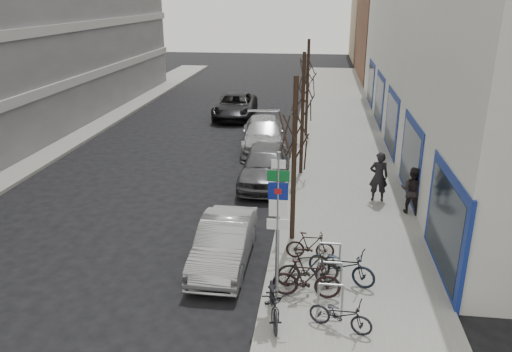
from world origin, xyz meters
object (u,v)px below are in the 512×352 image
(tree_far, at_px, (308,65))
(bike_mid_curb, at_px, (342,262))
(bike_near_left, at_px, (274,298))
(meter_mid, at_px, (289,167))
(bike_far_curb, at_px, (341,312))
(bike_rack, at_px, (330,272))
(meter_back, at_px, (296,133))
(tree_near, at_px, (295,121))
(parked_car_back, at_px, (263,134))
(parked_car_mid, at_px, (265,165))
(bike_near_right, at_px, (306,279))
(meter_front, at_px, (277,222))
(highway_sign_pole, at_px, (278,218))
(bike_far_inner, at_px, (310,245))
(lane_car, at_px, (235,106))
(bike_mid_inner, at_px, (308,268))
(pedestrian_far, at_px, (412,190))
(parked_car_front, at_px, (224,243))
(tree_mid, at_px, (303,85))
(pedestrian_near, at_px, (379,177))

(tree_far, xyz_separation_m, bike_mid_curb, (1.52, -15.50, -3.35))
(bike_near_left, height_order, bike_mid_curb, bike_mid_curb)
(meter_mid, xyz_separation_m, bike_far_curb, (1.89, -9.66, -0.29))
(bike_rack, distance_m, meter_back, 13.50)
(tree_near, height_order, parked_car_back, tree_near)
(meter_back, height_order, parked_car_mid, parked_car_mid)
(bike_near_right, bearing_deg, meter_front, 20.16)
(highway_sign_pole, height_order, bike_far_inner, highway_sign_pole)
(bike_near_right, bearing_deg, bike_near_left, 144.40)
(bike_mid_curb, height_order, bike_far_inner, bike_mid_curb)
(bike_rack, relative_size, tree_near, 0.41)
(bike_far_curb, height_order, lane_car, lane_car)
(tree_far, relative_size, lane_car, 0.99)
(tree_far, distance_m, parked_car_back, 4.63)
(highway_sign_pole, xyz_separation_m, bike_near_left, (0.02, -0.92, -1.73))
(bike_rack, relative_size, bike_near_right, 1.23)
(meter_back, bearing_deg, bike_far_inner, -84.80)
(bike_near_left, bearing_deg, bike_mid_curb, 38.57)
(highway_sign_pole, height_order, bike_mid_inner, highway_sign_pole)
(bike_near_left, bearing_deg, tree_near, 77.62)
(parked_car_back, bearing_deg, meter_front, -87.26)
(bike_far_inner, height_order, parked_car_back, parked_car_back)
(bike_near_right, relative_size, parked_car_back, 0.34)
(meter_back, relative_size, bike_near_right, 0.69)
(tree_near, height_order, bike_mid_inner, tree_near)
(meter_front, bearing_deg, parked_car_back, 98.89)
(parked_car_mid, bearing_deg, bike_mid_curb, -68.82)
(tree_near, relative_size, bike_near_left, 2.89)
(bike_far_curb, height_order, pedestrian_far, pedestrian_far)
(bike_near_right, relative_size, parked_car_mid, 0.37)
(bike_rack, xyz_separation_m, meter_mid, (-1.65, 7.90, 0.26))
(bike_near_right, bearing_deg, bike_far_curb, -144.86)
(bike_rack, bearing_deg, tree_far, 94.32)
(bike_mid_curb, xyz_separation_m, parked_car_back, (-3.71, 13.12, 0.04))
(tree_far, distance_m, bike_far_curb, 18.05)
(meter_front, relative_size, bike_near_left, 0.67)
(meter_back, height_order, parked_car_front, meter_back)
(tree_mid, bearing_deg, bike_far_curb, -82.66)
(highway_sign_pole, distance_m, parked_car_mid, 9.14)
(tree_far, distance_m, parked_car_front, 15.19)
(bike_mid_curb, bearing_deg, meter_back, 31.08)
(bike_rack, xyz_separation_m, meter_front, (-1.65, 2.40, 0.26))
(parked_car_front, relative_size, pedestrian_far, 2.39)
(parked_car_back, bearing_deg, parked_car_mid, -88.74)
(tree_near, relative_size, bike_near_right, 3.00)
(bike_near_left, bearing_deg, bike_far_inner, 65.44)
(parked_car_mid, height_order, pedestrian_near, pedestrian_near)
(lane_car, bearing_deg, meter_front, -78.37)
(bike_far_inner, relative_size, parked_car_back, 0.27)
(meter_front, distance_m, parked_car_back, 11.25)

